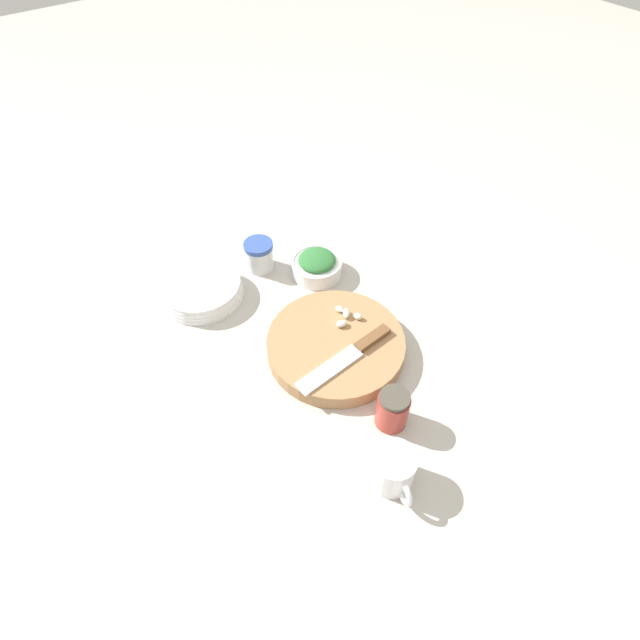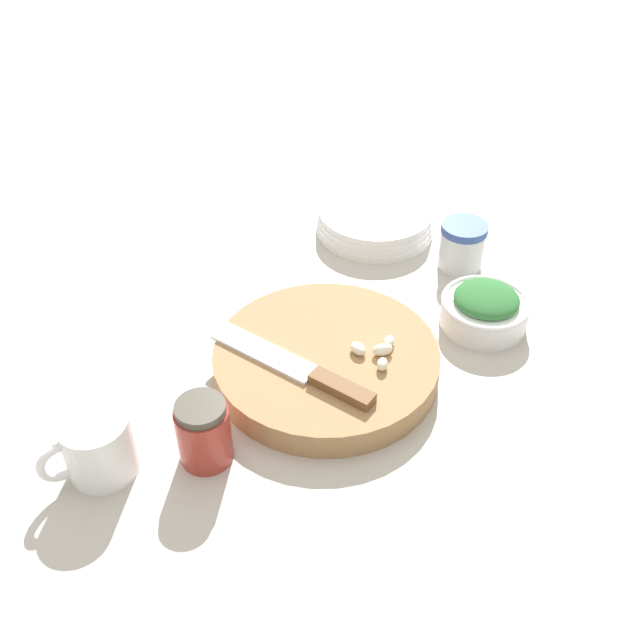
# 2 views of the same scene
# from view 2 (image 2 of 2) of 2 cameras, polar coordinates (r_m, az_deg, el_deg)

# --- Properties ---
(ground_plane) EXTENTS (5.00, 5.00, 0.00)m
(ground_plane) POSITION_cam_2_polar(r_m,az_deg,el_deg) (0.95, -0.17, -2.06)
(ground_plane) COLOR #B2ADA3
(cutting_board) EXTENTS (0.28, 0.28, 0.04)m
(cutting_board) POSITION_cam_2_polar(r_m,az_deg,el_deg) (0.90, 0.50, -3.36)
(cutting_board) COLOR #9E754C
(cutting_board) RESTS_ON ground_plane
(chef_knife) EXTENTS (0.04, 0.23, 0.01)m
(chef_knife) POSITION_cam_2_polar(r_m,az_deg,el_deg) (0.86, -1.55, -3.97)
(chef_knife) COLOR brown
(chef_knife) RESTS_ON cutting_board
(garlic_cloves) EXTENTS (0.06, 0.06, 0.02)m
(garlic_cloves) POSITION_cam_2_polar(r_m,az_deg,el_deg) (0.88, 4.56, -2.46)
(garlic_cloves) COLOR silver
(garlic_cloves) RESTS_ON cutting_board
(herb_bowl) EXTENTS (0.12, 0.12, 0.06)m
(herb_bowl) POSITION_cam_2_polar(r_m,az_deg,el_deg) (0.99, 13.04, 0.93)
(herb_bowl) COLOR white
(herb_bowl) RESTS_ON ground_plane
(spice_jar) EXTENTS (0.07, 0.07, 0.07)m
(spice_jar) POSITION_cam_2_polar(r_m,az_deg,el_deg) (1.10, 11.29, 5.87)
(spice_jar) COLOR silver
(spice_jar) RESTS_ON ground_plane
(coffee_mug) EXTENTS (0.10, 0.08, 0.08)m
(coffee_mug) POSITION_cam_2_polar(r_m,az_deg,el_deg) (0.81, -17.42, -9.66)
(coffee_mug) COLOR white
(coffee_mug) RESTS_ON ground_plane
(plate_stack) EXTENTS (0.19, 0.19, 0.04)m
(plate_stack) POSITION_cam_2_polar(r_m,az_deg,el_deg) (1.17, 4.41, 7.91)
(plate_stack) COLOR white
(plate_stack) RESTS_ON ground_plane
(honey_jar) EXTENTS (0.06, 0.06, 0.08)m
(honey_jar) POSITION_cam_2_polar(r_m,az_deg,el_deg) (0.80, -9.28, -8.83)
(honey_jar) COLOR #9E3328
(honey_jar) RESTS_ON ground_plane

